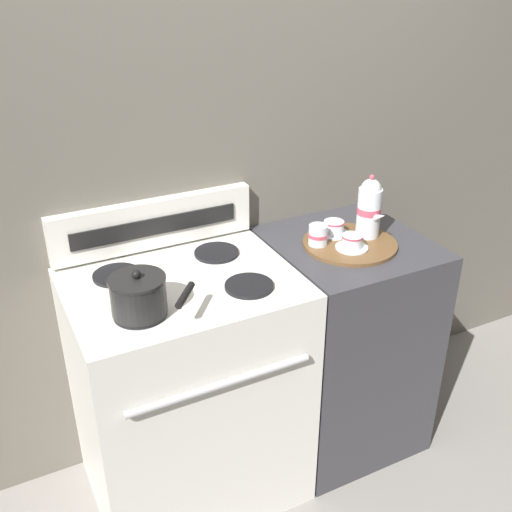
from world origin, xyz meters
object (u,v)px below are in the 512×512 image
Objects in this scene: saucepan at (139,295)px; teacup_left at (334,228)px; creamer_jug at (318,235)px; teapot at (369,208)px; teacup_right at (352,242)px; stove at (189,390)px; serving_tray at (350,244)px.

saucepan is 0.86m from teacup_left.
teacup_left is 0.12m from creamer_jug.
teacup_right is (-0.12, -0.07, -0.09)m from teapot.
teapot is 0.16m from teacup_right.
saucepan is at bearing -172.14° from teapot.
teacup_left reaches higher than stove.
creamer_jug is (-0.10, -0.05, 0.01)m from teacup_left.
teacup_left is at bearing 146.90° from teapot.
saucepan is (-0.18, -0.14, 0.54)m from stove.
serving_tray is at bearing -2.22° from stove.
teapot is 2.05× the size of teacup_right.
stove is 0.97m from teapot.
serving_tray is 4.60× the size of creamer_jug.
creamer_jug is at bearing 174.44° from teapot.
stove is 3.83× the size of teapot.
teapot reaches higher than teacup_right.
stove is 0.83m from teacup_left.
creamer_jug is at bearing 11.65° from saucepan.
teacup_left and teacup_right have the same top height.
saucepan reaches higher than teacup_right.
teapot is 0.16m from teacup_left.
teapot is 3.19× the size of creamer_jug.
saucepan reaches higher than stove.
stove is 12.22× the size of creamer_jug.
serving_tray is at bearing -79.97° from teacup_left.
serving_tray reaches higher than stove.
teapot is 2.05× the size of teacup_left.
teacup_right is (-0.01, -0.14, 0.00)m from teacup_left.
teapot is at bearing 29.17° from teacup_right.
stove is 0.59m from saucepan.
saucepan is 1.02× the size of teapot.
teacup_left is 1.00× the size of teacup_right.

